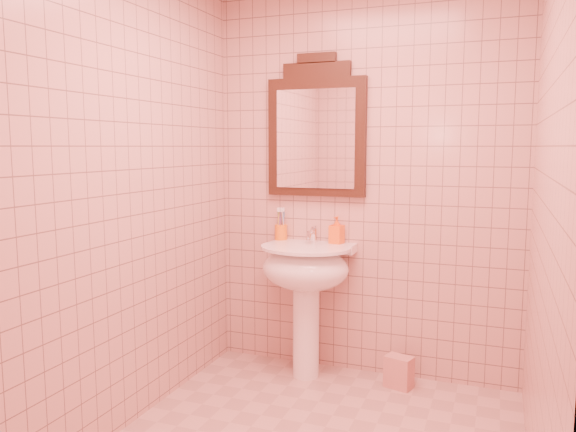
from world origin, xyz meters
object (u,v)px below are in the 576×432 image
at_px(towel, 399,372).
at_px(mirror, 316,131).
at_px(toothbrush_cup, 281,232).
at_px(pedestal_sink, 306,277).
at_px(soap_dispenser, 337,230).

bearing_deg(towel, mirror, 165.49).
bearing_deg(toothbrush_cup, towel, -8.93).
xyz_separation_m(pedestal_sink, toothbrush_cup, (-0.24, 0.18, 0.26)).
bearing_deg(soap_dispenser, mirror, 177.09).
bearing_deg(towel, toothbrush_cup, 171.07).
bearing_deg(towel, soap_dispenser, 164.95).
height_order(pedestal_sink, soap_dispenser, soap_dispenser).
bearing_deg(toothbrush_cup, mirror, 5.54).
relative_size(mirror, toothbrush_cup, 4.75).
bearing_deg(soap_dispenser, toothbrush_cup, -171.74).
bearing_deg(mirror, soap_dispenser, -12.95).
distance_m(mirror, towel, 1.62).
height_order(soap_dispenser, towel, soap_dispenser).
relative_size(pedestal_sink, toothbrush_cup, 4.47).
xyz_separation_m(mirror, soap_dispenser, (0.15, -0.04, -0.64)).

